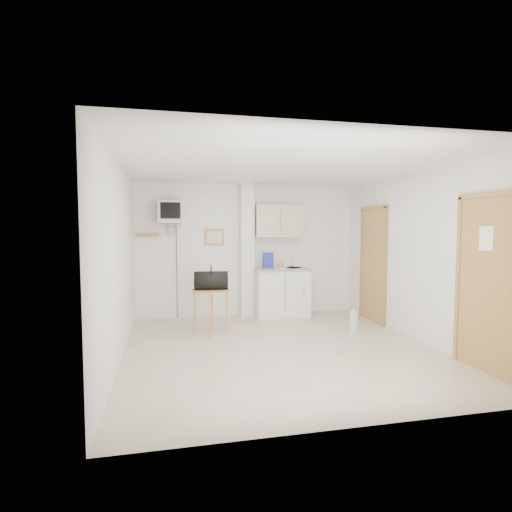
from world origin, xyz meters
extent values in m
plane|color=#B8A894|center=(0.00, 0.00, 0.00)|extent=(4.50, 4.50, 0.00)
cube|color=white|center=(0.00, 2.25, 1.25)|extent=(4.20, 0.04, 2.50)
cube|color=white|center=(0.00, -2.25, 1.25)|extent=(4.20, 0.04, 2.50)
cube|color=white|center=(-2.10, 0.00, 1.25)|extent=(0.04, 4.50, 2.50)
cube|color=white|center=(2.10, 0.00, 1.25)|extent=(0.04, 4.50, 2.50)
cube|color=white|center=(0.00, 0.00, 2.50)|extent=(4.20, 4.50, 0.04)
cube|color=white|center=(-0.05, 2.14, 1.25)|extent=(0.25, 0.22, 2.50)
cube|color=#CA6D42|center=(-0.65, 2.23, 1.50)|extent=(0.36, 0.03, 0.30)
cube|color=silver|center=(-0.65, 2.22, 1.50)|extent=(0.28, 0.01, 0.22)
cube|color=tan|center=(-1.85, 2.22, 1.55)|extent=(0.40, 0.05, 0.06)
cube|color=white|center=(-0.32, 2.24, 0.95)|extent=(0.15, 0.02, 0.08)
cylinder|color=tan|center=(-2.00, 2.16, 1.54)|extent=(0.02, 0.08, 0.02)
cylinder|color=tan|center=(-1.90, 2.16, 1.54)|extent=(0.02, 0.08, 0.02)
cylinder|color=tan|center=(-1.80, 2.16, 1.54)|extent=(0.02, 0.08, 0.02)
cylinder|color=tan|center=(-1.70, 2.16, 1.54)|extent=(0.02, 0.08, 0.02)
cube|color=#925C33|center=(2.08, 1.25, 1.00)|extent=(0.04, 0.75, 2.00)
cube|color=brown|center=(2.07, 1.25, 1.00)|extent=(0.06, 0.87, 2.06)
cube|color=#925C33|center=(2.08, -1.35, 1.01)|extent=(0.04, 0.82, 2.02)
cube|color=brown|center=(2.07, -1.35, 1.01)|extent=(0.06, 0.94, 2.08)
cube|color=white|center=(2.05, -1.35, 1.55)|extent=(0.01, 0.20, 0.28)
cube|color=white|center=(0.58, 1.98, 0.44)|extent=(1.00, 0.55, 0.88)
cube|color=gray|center=(0.58, 1.98, 0.90)|extent=(1.03, 0.58, 0.04)
cylinder|color=#B7B7BA|center=(0.83, 1.98, 0.90)|extent=(0.30, 0.30, 0.05)
cylinder|color=#B7B7BA|center=(0.83, 2.12, 1.00)|extent=(0.02, 0.02, 0.16)
cylinder|color=#B7B7BA|center=(0.83, 2.06, 1.07)|extent=(0.02, 0.13, 0.02)
cube|color=beige|center=(0.55, 2.09, 1.80)|extent=(0.90, 0.32, 0.60)
cube|color=#1E2E9B|center=(0.34, 2.04, 1.06)|extent=(0.19, 0.07, 0.29)
cylinder|color=white|center=(0.56, 1.95, 0.93)|extent=(0.22, 0.22, 0.01)
sphere|color=tan|center=(0.56, 1.95, 0.97)|extent=(0.11, 0.11, 0.11)
cube|color=slate|center=(-1.45, 2.09, 1.73)|extent=(0.36, 0.32, 0.02)
cube|color=slate|center=(-1.45, 2.22, 1.65)|extent=(0.10, 0.06, 0.20)
cube|color=#ADADB0|center=(-1.45, 2.02, 1.95)|extent=(0.44, 0.42, 0.40)
cube|color=black|center=(-1.45, 1.80, 1.97)|extent=(0.34, 0.02, 0.28)
cylinder|color=black|center=(-1.35, 2.23, 0.86)|extent=(0.01, 0.01, 1.73)
cylinder|color=tan|center=(-0.85, 1.02, 0.68)|extent=(0.59, 0.59, 0.03)
cylinder|color=tan|center=(-0.60, 0.98, 0.33)|extent=(0.04, 0.04, 0.67)
cylinder|color=tan|center=(-0.81, 1.28, 0.33)|extent=(0.04, 0.04, 0.67)
cylinder|color=tan|center=(-1.10, 1.06, 0.33)|extent=(0.04, 0.04, 0.67)
cylinder|color=tan|center=(-0.89, 0.77, 0.33)|extent=(0.04, 0.04, 0.67)
cylinder|color=black|center=(-0.84, 1.04, 0.84)|extent=(0.56, 0.35, 0.29)
torus|color=black|center=(-0.84, 1.04, 0.98)|extent=(0.05, 0.22, 0.22)
cylinder|color=#A8CFE3|center=(1.40, 0.62, 0.17)|extent=(0.13, 0.13, 0.34)
cylinder|color=#A8CFE3|center=(1.40, 0.62, 0.36)|extent=(0.04, 0.04, 0.04)
camera|label=1|loc=(-1.50, -5.22, 1.67)|focal=28.00mm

